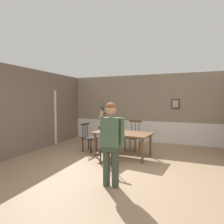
% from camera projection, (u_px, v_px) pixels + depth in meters
% --- Properties ---
extents(ground_plane, '(7.68, 7.68, 0.00)m').
position_uv_depth(ground_plane, '(115.00, 169.00, 4.70)').
color(ground_plane, '#9E7F60').
extents(room_back_partition, '(6.45, 0.17, 2.75)m').
position_uv_depth(room_back_partition, '(145.00, 110.00, 7.87)').
color(room_back_partition, gray).
rests_on(room_back_partition, ground_plane).
extents(room_left_partition, '(0.13, 6.98, 2.75)m').
position_uv_depth(room_left_partition, '(16.00, 111.00, 5.79)').
color(room_left_partition, '#756056').
rests_on(room_left_partition, ground_plane).
extents(dining_table, '(1.83, 1.13, 0.73)m').
position_uv_depth(dining_table, '(122.00, 135.00, 5.79)').
color(dining_table, brown).
rests_on(dining_table, ground_plane).
extents(chair_near_window, '(0.45, 0.45, 0.94)m').
position_uv_depth(chair_near_window, '(89.00, 137.00, 6.40)').
color(chair_near_window, black).
rests_on(chair_near_window, ground_plane).
extents(chair_by_doorway, '(0.51, 0.51, 1.02)m').
position_uv_depth(chair_by_doorway, '(109.00, 147.00, 5.06)').
color(chair_by_doorway, '#2D2319').
rests_on(chair_by_doorway, ground_plane).
extents(chair_at_table_head, '(0.55, 0.55, 1.01)m').
position_uv_depth(chair_at_table_head, '(133.00, 136.00, 6.55)').
color(chair_at_table_head, '#513823').
rests_on(chair_at_table_head, ground_plane).
extents(person_figure, '(0.54, 0.22, 1.67)m').
position_uv_depth(person_figure, '(111.00, 139.00, 3.73)').
color(person_figure, '#3A493A').
rests_on(person_figure, ground_plane).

